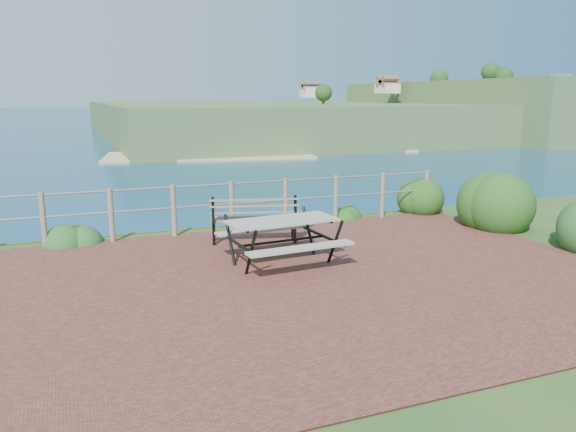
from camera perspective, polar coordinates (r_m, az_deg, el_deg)
name	(u,v)px	position (r m, az deg, el deg)	size (l,w,h in m)	color
ground	(296,282)	(8.27, 0.77, -6.71)	(10.00, 7.00, 0.12)	#5E2B22
ocean	(72,104)	(207.28, -21.11, 10.56)	(1200.00, 1200.00, 0.00)	#145878
safety_railing	(232,204)	(11.19, -5.75, 1.27)	(9.40, 0.10, 1.00)	#6B5B4C
distant_bay	(478,105)	(273.94, 18.76, 10.59)	(290.00, 232.36, 24.00)	#446432
picnic_table	(282,237)	(8.95, -0.61, -2.11)	(1.78, 1.50, 0.73)	gray
park_bench	(254,211)	(10.29, -3.49, 0.47)	(1.64, 0.80, 0.90)	brown
shrub_right_front	(501,226)	(12.56, 20.80, -0.95)	(1.50, 1.50, 2.13)	#1D4114
shrub_right_edge	(422,211)	(13.65, 13.41, 0.50)	(1.05, 1.05, 1.50)	#1D4114
shrub_lip_west	(69,243)	(11.19, -21.36, -2.54)	(0.86, 0.86, 0.63)	#1F5423
shrub_lip_east	(339,217)	(12.62, 5.15, -0.15)	(0.77, 0.77, 0.51)	#1D4114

